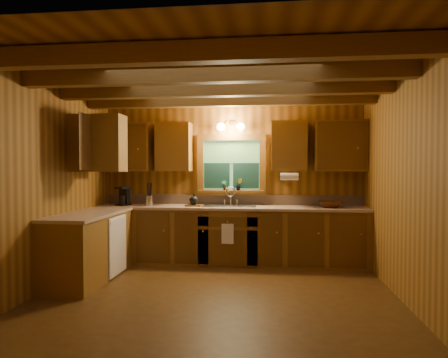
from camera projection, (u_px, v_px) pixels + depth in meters
name	position (u px, v px, depth m)	size (l,w,h in m)	color
room	(216.00, 185.00, 4.61)	(4.20, 4.20, 4.20)	#4E3213
ceiling_beams	(216.00, 83.00, 4.57)	(4.20, 2.54, 0.18)	brown
base_cabinets	(195.00, 239.00, 5.96)	(4.20, 2.22, 0.86)	brown
countertop	(196.00, 209.00, 5.95)	(4.20, 2.24, 0.04)	tan
backsplash	(231.00, 200.00, 6.49)	(4.20, 0.02, 0.16)	tan
dishwasher_panel	(118.00, 245.00, 5.47)	(0.02, 0.60, 0.80)	white
upper_cabinets	(192.00, 146.00, 6.07)	(4.19, 1.77, 0.78)	brown
window	(231.00, 166.00, 6.45)	(1.12, 0.08, 1.00)	brown
window_sill	(231.00, 191.00, 6.42)	(1.06, 0.14, 0.04)	brown
wall_sconce	(231.00, 126.00, 6.32)	(0.45, 0.21, 0.17)	black
paper_towel_roll	(289.00, 177.00, 6.02)	(0.11, 0.11, 0.27)	white
dish_towel	(228.00, 234.00, 5.88)	(0.18, 0.01, 0.30)	white
sink	(230.00, 209.00, 6.21)	(0.82, 0.48, 0.43)	silver
coffee_maker	(124.00, 196.00, 6.35)	(0.17, 0.22, 0.31)	black
utensil_crock	(149.00, 200.00, 6.28)	(0.13, 0.13, 0.37)	silver
cutting_board	(194.00, 205.00, 6.21)	(0.25, 0.18, 0.02)	#533411
teakettle	(194.00, 200.00, 6.20)	(0.14, 0.14, 0.17)	black
wicker_basket	(330.00, 204.00, 6.00)	(0.37, 0.37, 0.09)	#48230C
potted_plant_left	(224.00, 185.00, 6.42)	(0.08, 0.06, 0.16)	#533411
potted_plant_right	(239.00, 184.00, 6.39)	(0.11, 0.09, 0.19)	#533411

